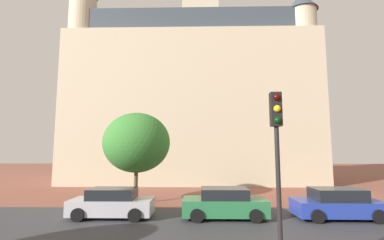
{
  "coord_description": "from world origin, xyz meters",
  "views": [
    {
      "loc": [
        0.36,
        -3.22,
        3.34
      ],
      "look_at": [
        0.06,
        10.48,
        4.93
      ],
      "focal_mm": 25.15,
      "sensor_mm": 36.0,
      "label": 1
    }
  ],
  "objects_px": {
    "car_blue": "(338,204)",
    "traffic_light_pole": "(277,149)",
    "car_green": "(224,204)",
    "car_silver": "(112,203)"
  },
  "relations": [
    {
      "from": "car_green",
      "to": "traffic_light_pole",
      "type": "relative_size",
      "value": 0.86
    },
    {
      "from": "car_silver",
      "to": "traffic_light_pole",
      "type": "bearing_deg",
      "value": -47.21
    },
    {
      "from": "car_blue",
      "to": "traffic_light_pole",
      "type": "distance_m",
      "value": 8.92
    },
    {
      "from": "traffic_light_pole",
      "to": "car_green",
      "type": "bearing_deg",
      "value": 96.0
    },
    {
      "from": "car_silver",
      "to": "traffic_light_pole",
      "type": "distance_m",
      "value": 9.84
    },
    {
      "from": "car_green",
      "to": "traffic_light_pole",
      "type": "xyz_separation_m",
      "value": [
        0.73,
        -6.94,
        2.69
      ]
    },
    {
      "from": "car_green",
      "to": "traffic_light_pole",
      "type": "bearing_deg",
      "value": -84.0
    },
    {
      "from": "car_blue",
      "to": "car_silver",
      "type": "xyz_separation_m",
      "value": [
        -11.35,
        0.0,
        -0.01
      ]
    },
    {
      "from": "traffic_light_pole",
      "to": "car_blue",
      "type": "bearing_deg",
      "value": 54.66
    },
    {
      "from": "car_blue",
      "to": "car_silver",
      "type": "height_order",
      "value": "car_blue"
    }
  ]
}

